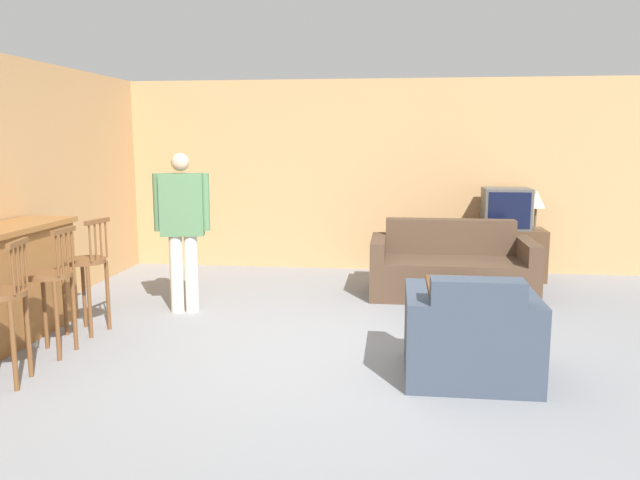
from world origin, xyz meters
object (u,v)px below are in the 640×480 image
tv_unit (504,254)px  coffee_table (457,291)px  bar_chair_near (1,307)px  book_on_table (449,281)px  person_by_window (182,224)px  bar_chair_far (86,271)px  couch_far (451,269)px  table_lamp (536,201)px  armchair_near (470,338)px  bar_chair_mid (50,286)px  tv (506,208)px

tv_unit → coffee_table: bearing=-110.5°
bar_chair_near → book_on_table: (3.38, 2.12, -0.19)m
coffee_table → person_by_window: 2.87m
bar_chair_far → tv_unit: (4.25, 2.85, -0.26)m
couch_far → table_lamp: bearing=40.8°
bar_chair_near → tv_unit: (4.25, 4.11, -0.26)m
armchair_near → book_on_table: 1.58m
book_on_table → person_by_window: size_ratio=0.11×
tv_unit → armchair_near: bearing=-103.2°
tv_unit → book_on_table: tv_unit is taller
table_lamp → bar_chair_mid: bearing=-143.2°
couch_far → tv: tv is taller
couch_far → bar_chair_mid: bearing=-144.5°
coffee_table → tv_unit: size_ratio=0.87×
bar_chair_near → table_lamp: size_ratio=2.15×
coffee_table → person_by_window: size_ratio=0.53×
tv_unit → tv: 0.59m
bar_chair_mid → bar_chair_far: 0.61m
bar_chair_far → coffee_table: (3.45, 0.73, -0.26)m
couch_far → person_by_window: (-2.83, -1.07, 0.63)m
bar_chair_mid → tv_unit: (4.25, 3.46, -0.26)m
tv → bar_chair_far: bearing=-146.2°
couch_far → tv_unit: couch_far is taller
person_by_window → tv: bearing=29.6°
tv_unit → book_on_table: (-0.87, -1.99, 0.07)m
coffee_table → tv: bearing=69.4°
bar_chair_far → armchair_near: size_ratio=1.11×
bar_chair_far → couch_far: bar_chair_far is taller
armchair_near → book_on_table: armchair_near is taller
coffee_table → tv: tv is taller
coffee_table → tv: size_ratio=1.50×
armchair_near → table_lamp: table_lamp is taller
tv_unit → book_on_table: size_ratio=5.32×
bar_chair_mid → couch_far: (3.49, 2.49, -0.29)m
tv_unit → tv: size_ratio=1.71×
bar_chair_near → tv: 5.92m
bar_chair_near → tv: bearing=44.0°
book_on_table → tv_unit: bearing=66.4°
couch_far → tv_unit: bearing=52.1°
bar_chair_near → bar_chair_far: size_ratio=1.00×
armchair_near → table_lamp: (1.20, 3.56, 0.71)m
armchair_near → coffee_table: armchair_near is taller
tv → table_lamp: bearing=0.5°
tv → book_on_table: (-0.87, -1.98, -0.52)m
table_lamp → person_by_window: bearing=-152.7°
bar_chair_mid → coffee_table: bar_chair_mid is taller
bar_chair_mid → couch_far: 4.29m
tv → book_on_table: tv is taller
tv → book_on_table: size_ratio=3.10×
couch_far → armchair_near: couch_far is taller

